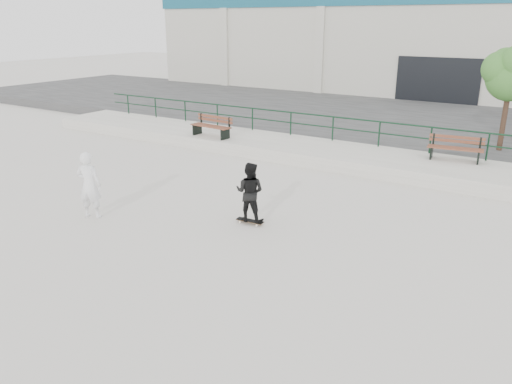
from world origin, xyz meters
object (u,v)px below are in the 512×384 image
Objects in this scene: bench_left at (212,126)px; standing_skater at (250,192)px; skateboard at (250,221)px; seated_skater at (89,185)px; bench_right at (455,148)px.

bench_left is 8.83m from standing_skater.
seated_skater is (-4.01, -2.00, 0.88)m from skateboard.
skateboard is 4.57m from seated_skater.
skateboard is 0.48× the size of standing_skater.
bench_left is 1.22× the size of standing_skater.
bench_right is at bearing 14.17° from bench_left.
bench_left is 1.05× the size of seated_skater.
skateboard is at bearing -122.19° from bench_right.
skateboard is at bearing -175.31° from seated_skater.
standing_skater is (0.00, 0.00, 0.84)m from skateboard.
bench_left reaches higher than bench_right.
bench_left is 9.87m from bench_right.
bench_right is 1.19× the size of standing_skater.
standing_skater reaches higher than bench_right.
bench_left is 8.88m from skateboard.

